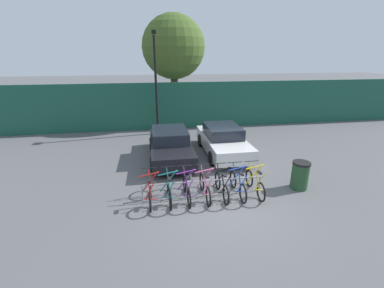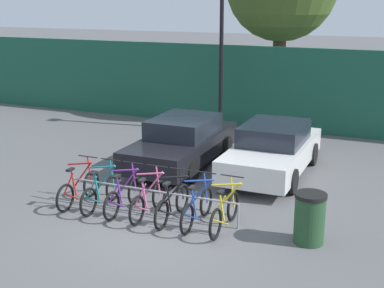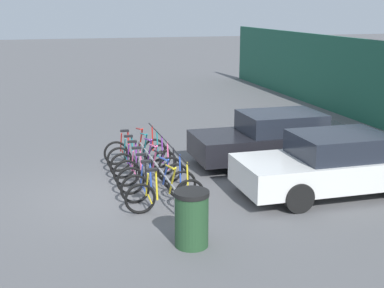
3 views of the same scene
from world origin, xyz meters
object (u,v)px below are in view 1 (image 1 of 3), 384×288
(tree_behind_hoarding, at_px, (174,48))
(trash_bin, at_px, (300,175))
(bicycle_pink, at_px, (205,188))
(car_black, at_px, (170,144))
(bicycle_black, at_px, (222,186))
(bicycle_teal, at_px, (169,190))
(bicycle_blue, at_px, (238,185))
(bicycle_yellow, at_px, (255,183))
(bike_rack, at_px, (203,183))
(lamp_post, at_px, (156,79))
(bicycle_red, at_px, (150,192))
(bicycle_purple, at_px, (187,189))
(car_white, at_px, (223,140))

(tree_behind_hoarding, bearing_deg, trash_bin, -72.15)
(bicycle_pink, xyz_separation_m, car_black, (-0.86, 3.72, 0.31))
(bicycle_black, relative_size, car_black, 0.38)
(bicycle_teal, bearing_deg, bicycle_blue, 0.60)
(bicycle_teal, bearing_deg, bicycle_yellow, 0.60)
(bike_rack, xyz_separation_m, lamp_post, (-1.25, 7.83, 2.83))
(bicycle_teal, height_order, trash_bin, bicycle_teal)
(bicycle_red, distance_m, tree_behind_hoarding, 11.92)
(bicycle_purple, height_order, car_black, car_black)
(car_white, distance_m, lamp_post, 5.66)
(tree_behind_hoarding, bearing_deg, car_white, -76.33)
(lamp_post, bearing_deg, bike_rack, -80.94)
(bicycle_red, xyz_separation_m, bicycle_teal, (0.62, 0.00, 0.00))
(bicycle_yellow, bearing_deg, tree_behind_hoarding, 95.42)
(bike_rack, relative_size, car_black, 0.92)
(bicycle_purple, bearing_deg, tree_behind_hoarding, 87.24)
(bicycle_pink, bearing_deg, bicycle_teal, 179.43)
(bicycle_purple, distance_m, car_white, 4.63)
(bicycle_yellow, height_order, car_black, car_black)
(bike_rack, bearing_deg, bicycle_black, -13.66)
(bicycle_teal, xyz_separation_m, lamp_post, (-0.06, 7.97, 2.94))
(car_black, bearing_deg, bicycle_yellow, -54.66)
(lamp_post, bearing_deg, bicycle_black, -76.88)
(bicycle_teal, bearing_deg, bike_rack, 7.73)
(bicycle_purple, distance_m, trash_bin, 4.15)
(bicycle_red, distance_m, bicycle_yellow, 3.62)
(bicycle_red, xyz_separation_m, car_white, (3.58, 3.97, 0.31))
(bicycle_black, xyz_separation_m, car_white, (1.15, 3.97, 0.31))
(bicycle_purple, distance_m, bicycle_yellow, 2.41)
(bicycle_blue, xyz_separation_m, car_black, (-2.02, 3.72, 0.31))
(bicycle_purple, distance_m, bicycle_black, 1.21)
(bicycle_teal, height_order, tree_behind_hoarding, tree_behind_hoarding)
(bicycle_teal, relative_size, lamp_post, 0.29)
(bicycle_red, xyz_separation_m, trash_bin, (5.36, 0.08, 0.14))
(bicycle_red, relative_size, bicycle_pink, 1.00)
(bicycle_teal, height_order, bicycle_black, same)
(bicycle_black, height_order, trash_bin, bicycle_black)
(bicycle_red, relative_size, bicycle_black, 1.00)
(bicycle_pink, height_order, car_black, car_black)
(bike_rack, distance_m, bicycle_blue, 1.20)
(bicycle_purple, distance_m, bicycle_blue, 1.79)
(bicycle_teal, xyz_separation_m, bicycle_pink, (1.21, 0.00, 0.00))
(bicycle_red, height_order, tree_behind_hoarding, tree_behind_hoarding)
(bicycle_red, xyz_separation_m, bicycle_blue, (3.00, 0.00, 0.00))
(bicycle_teal, bearing_deg, tree_behind_hoarding, 83.73)
(bicycle_purple, xyz_separation_m, car_black, (-0.23, 3.72, 0.31))
(lamp_post, xyz_separation_m, tree_behind_hoarding, (1.36, 2.80, 1.79))
(bike_rack, height_order, tree_behind_hoarding, tree_behind_hoarding)
(car_black, relative_size, car_white, 1.02)
(bike_rack, relative_size, bicycle_red, 2.44)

